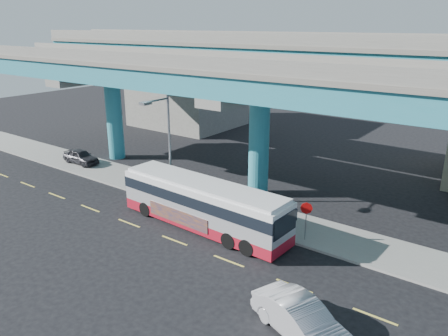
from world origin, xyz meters
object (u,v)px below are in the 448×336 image
Objects in this scene: parked_car at (81,156)px; street_lamp at (163,135)px; transit_bus at (203,203)px; stop_sign at (306,213)px; sedan at (301,320)px.

parked_car is 0.50× the size of street_lamp.
transit_bus is 5.05× the size of stop_sign.
street_lamp is at bearing 166.14° from transit_bus.
transit_bus is at bearing -163.34° from stop_sign.
parked_car is at bearing 174.75° from stop_sign.
stop_sign is (10.53, 0.74, -3.24)m from street_lamp.
parked_car is 23.25m from stop_sign.
sedan is at bearing -25.78° from street_lamp.
transit_bus is at bearing -101.57° from parked_car.
transit_bus is 1.59× the size of street_lamp.
stop_sign is at bearing 21.07° from transit_bus.
transit_bus is at bearing -16.30° from street_lamp.
street_lamp is 11.05m from stop_sign.
sedan is (9.64, -5.51, -0.89)m from transit_bus.
street_lamp reaches higher than transit_bus.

